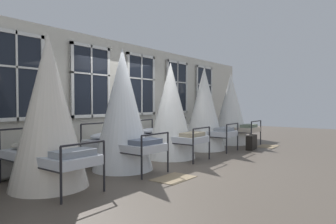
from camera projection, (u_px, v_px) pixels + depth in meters
ground at (155, 164)px, 7.13m from camera, size 25.71×25.71×0.00m
back_wall_with_windows at (116, 100)px, 7.88m from camera, size 13.86×0.10×3.02m
window_bank at (119, 115)px, 7.82m from camera, size 9.87×0.10×2.71m
cot_second at (49, 113)px, 5.11m from camera, size 1.31×1.90×2.61m
cot_third at (122, 111)px, 6.50m from camera, size 1.31×1.92×2.60m
cot_fourth at (170, 112)px, 7.88m from camera, size 1.31×1.90×2.48m
cot_fifth at (204, 110)px, 9.29m from camera, size 1.31×1.92×2.53m
cot_sixth at (231, 110)px, 10.63m from camera, size 1.31×1.91×2.45m
rug_third at (174, 178)px, 5.73m from camera, size 0.81×0.57×0.01m
rug_sixth at (267, 146)px, 9.93m from camera, size 0.82×0.59×0.01m
suitcase_dark at (251, 142)px, 9.28m from camera, size 0.58×0.27×0.47m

